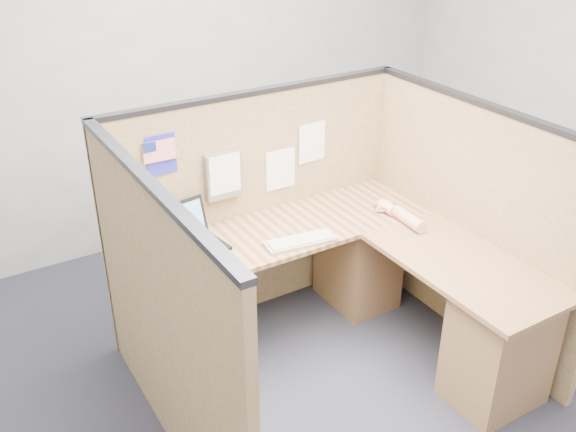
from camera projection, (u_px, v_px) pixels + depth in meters
floor at (342, 385)px, 3.77m from camera, size 5.00×5.00×0.00m
wall_back at (175, 65)px, 4.83m from camera, size 5.00×0.00×5.00m
cubicle_partitions at (305, 241)px, 3.74m from camera, size 2.06×1.83×1.53m
l_desk at (342, 297)px, 3.89m from camera, size 1.95×1.75×0.73m
laptop at (191, 237)px, 3.74m from camera, size 0.37×0.37×0.24m
keyboard at (300, 241)px, 3.79m from camera, size 0.44×0.20×0.03m
mouse at (384, 208)px, 4.15m from camera, size 0.12×0.08×0.05m
hand_forearm at (401, 214)px, 4.03m from camera, size 0.12×0.41×0.09m
blue_poster at (161, 155)px, 3.64m from camera, size 0.18×0.01×0.24m
american_flag at (156, 153)px, 3.60m from camera, size 0.20×0.01×0.34m
file_holder at (224, 175)px, 3.88m from camera, size 0.23×0.05×0.29m
paper_left at (312, 143)px, 4.17m from camera, size 0.21×0.02×0.26m
paper_right at (281, 169)px, 4.12m from camera, size 0.21×0.00×0.27m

